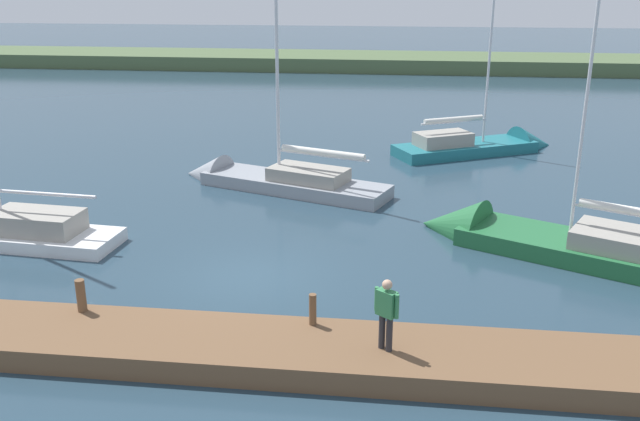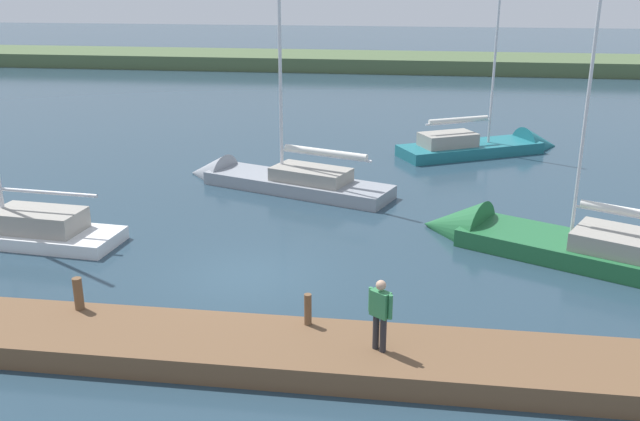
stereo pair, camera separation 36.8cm
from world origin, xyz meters
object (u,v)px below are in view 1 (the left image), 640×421
Objects in this scene: mooring_post_far at (81,296)px; mooring_post_near at (313,309)px; sailboat_inner_slip at (487,149)px; sailboat_behind_pier at (268,183)px; sailboat_near_dock at (540,245)px; person_on_dock at (386,310)px.

mooring_post_near is at bearing 180.00° from mooring_post_far.
sailboat_inner_slip is (-5.89, -19.31, -0.79)m from mooring_post_near.
mooring_post_far is 0.07× the size of sailboat_behind_pier.
sailboat_near_dock is at bearing 170.06° from sailboat_behind_pier.
sailboat_near_dock is (-9.65, 5.61, -0.01)m from sailboat_behind_pier.
sailboat_inner_slip is 20.71m from person_on_dock.
sailboat_near_dock is at bearing -150.36° from mooring_post_far.
person_on_dock is at bearing -129.83° from sailboat_inner_slip.
mooring_post_near is 0.08× the size of sailboat_inner_slip.
mooring_post_near is 0.08× the size of sailboat_near_dock.
sailboat_behind_pier is at bearing -3.30° from sailboat_near_dock.
mooring_post_far is 7.26m from person_on_dock.
mooring_post_far is 13.50m from sailboat_near_dock.
mooring_post_near is 0.06× the size of sailboat_behind_pier.
sailboat_near_dock is (-11.72, -6.67, -0.77)m from mooring_post_far.
sailboat_behind_pier is at bearing -99.56° from mooring_post_far.
sailboat_behind_pier is 1.31× the size of sailboat_inner_slip.
person_on_dock is at bearing 172.73° from mooring_post_far.
sailboat_near_dock is at bearing -174.79° from person_on_dock.
person_on_dock is at bearing 131.43° from sailboat_behind_pier.
sailboat_behind_pier is (-2.07, -12.28, -0.76)m from mooring_post_far.
person_on_dock is (-7.18, 0.92, 0.52)m from mooring_post_far.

